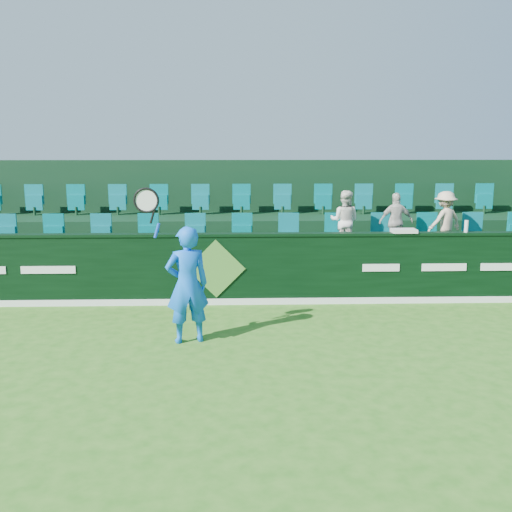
{
  "coord_description": "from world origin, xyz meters",
  "views": [
    {
      "loc": [
        0.42,
        -6.5,
        2.96
      ],
      "look_at": [
        0.71,
        2.8,
        1.15
      ],
      "focal_mm": 40.0,
      "sensor_mm": 36.0,
      "label": 1
    }
  ],
  "objects_px": {
    "spectator_right": "(445,221)",
    "drinks_bottle": "(466,226)",
    "tennis_player": "(187,284)",
    "spectator_left": "(344,221)",
    "spectator_middle": "(396,222)",
    "towel": "(404,231)"
  },
  "relations": [
    {
      "from": "spectator_right",
      "to": "drinks_bottle",
      "type": "xyz_separation_m",
      "value": [
        0.0,
        -1.12,
        0.05
      ]
    },
    {
      "from": "tennis_player",
      "to": "spectator_left",
      "type": "xyz_separation_m",
      "value": [
        2.98,
        3.25,
        0.52
      ]
    },
    {
      "from": "drinks_bottle",
      "to": "spectator_middle",
      "type": "bearing_deg",
      "value": 132.49
    },
    {
      "from": "spectator_left",
      "to": "spectator_middle",
      "type": "xyz_separation_m",
      "value": [
        1.07,
        0.0,
        -0.02
      ]
    },
    {
      "from": "tennis_player",
      "to": "spectator_middle",
      "type": "relative_size",
      "value": 2.0
    },
    {
      "from": "tennis_player",
      "to": "spectator_left",
      "type": "height_order",
      "value": "tennis_player"
    },
    {
      "from": "towel",
      "to": "spectator_left",
      "type": "bearing_deg",
      "value": 129.31
    },
    {
      "from": "spectator_left",
      "to": "drinks_bottle",
      "type": "xyz_separation_m",
      "value": [
        2.1,
        -1.12,
        0.04
      ]
    },
    {
      "from": "spectator_middle",
      "to": "towel",
      "type": "xyz_separation_m",
      "value": [
        -0.16,
        -1.12,
        -0.02
      ]
    },
    {
      "from": "spectator_left",
      "to": "tennis_player",
      "type": "bearing_deg",
      "value": 68.44
    },
    {
      "from": "spectator_middle",
      "to": "drinks_bottle",
      "type": "height_order",
      "value": "spectator_middle"
    },
    {
      "from": "tennis_player",
      "to": "towel",
      "type": "distance_m",
      "value": 4.46
    },
    {
      "from": "tennis_player",
      "to": "towel",
      "type": "height_order",
      "value": "tennis_player"
    },
    {
      "from": "spectator_middle",
      "to": "spectator_right",
      "type": "relative_size",
      "value": 0.98
    },
    {
      "from": "spectator_left",
      "to": "towel",
      "type": "xyz_separation_m",
      "value": [
        0.92,
        -1.12,
        -0.04
      ]
    },
    {
      "from": "spectator_left",
      "to": "spectator_right",
      "type": "distance_m",
      "value": 2.1
    },
    {
      "from": "tennis_player",
      "to": "spectator_right",
      "type": "height_order",
      "value": "tennis_player"
    },
    {
      "from": "tennis_player",
      "to": "spectator_middle",
      "type": "bearing_deg",
      "value": 38.75
    },
    {
      "from": "spectator_middle",
      "to": "spectator_left",
      "type": "bearing_deg",
      "value": -2.03
    },
    {
      "from": "spectator_middle",
      "to": "drinks_bottle",
      "type": "distance_m",
      "value": 1.52
    },
    {
      "from": "tennis_player",
      "to": "drinks_bottle",
      "type": "height_order",
      "value": "tennis_player"
    },
    {
      "from": "tennis_player",
      "to": "drinks_bottle",
      "type": "distance_m",
      "value": 5.53
    }
  ]
}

